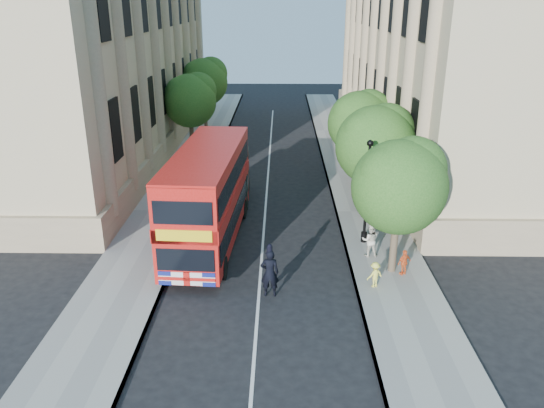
{
  "coord_description": "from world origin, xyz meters",
  "views": [
    {
      "loc": [
        0.85,
        -17.9,
        11.29
      ],
      "look_at": [
        0.47,
        5.43,
        2.3
      ],
      "focal_mm": 35.0,
      "sensor_mm": 36.0,
      "label": 1
    }
  ],
  "objects_px": {
    "box_van": "(232,179)",
    "woman_pedestrian": "(370,240)",
    "lamp_post": "(367,196)",
    "double_decker_bus": "(208,195)",
    "police_constable": "(270,273)"
  },
  "relations": [
    {
      "from": "lamp_post",
      "to": "box_van",
      "type": "height_order",
      "value": "lamp_post"
    },
    {
      "from": "double_decker_bus",
      "to": "box_van",
      "type": "bearing_deg",
      "value": 88.28
    },
    {
      "from": "lamp_post",
      "to": "police_constable",
      "type": "distance_m",
      "value": 6.93
    },
    {
      "from": "box_van",
      "to": "woman_pedestrian",
      "type": "bearing_deg",
      "value": -49.19
    },
    {
      "from": "box_van",
      "to": "police_constable",
      "type": "height_order",
      "value": "box_van"
    },
    {
      "from": "double_decker_bus",
      "to": "box_van",
      "type": "relative_size",
      "value": 2.11
    },
    {
      "from": "double_decker_bus",
      "to": "woman_pedestrian",
      "type": "height_order",
      "value": "double_decker_bus"
    },
    {
      "from": "police_constable",
      "to": "woman_pedestrian",
      "type": "xyz_separation_m",
      "value": [
        4.58,
        3.45,
        -0.11
      ]
    },
    {
      "from": "double_decker_bus",
      "to": "police_constable",
      "type": "xyz_separation_m",
      "value": [
        3.04,
        -4.91,
        -1.56
      ]
    },
    {
      "from": "double_decker_bus",
      "to": "box_van",
      "type": "distance_m",
      "value": 6.33
    },
    {
      "from": "box_van",
      "to": "woman_pedestrian",
      "type": "relative_size",
      "value": 3.07
    },
    {
      "from": "lamp_post",
      "to": "double_decker_bus",
      "type": "relative_size",
      "value": 0.5
    },
    {
      "from": "lamp_post",
      "to": "double_decker_bus",
      "type": "bearing_deg",
      "value": -179.35
    },
    {
      "from": "lamp_post",
      "to": "woman_pedestrian",
      "type": "height_order",
      "value": "lamp_post"
    },
    {
      "from": "lamp_post",
      "to": "double_decker_bus",
      "type": "xyz_separation_m",
      "value": [
        -7.6,
        -0.09,
        0.07
      ]
    }
  ]
}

